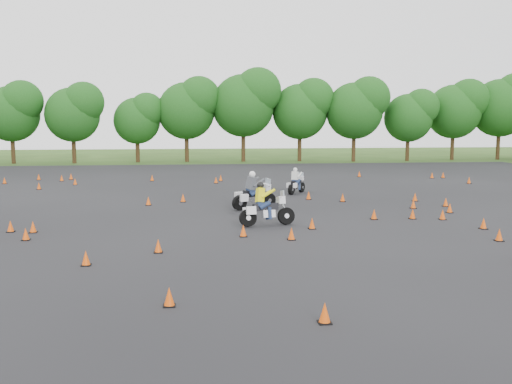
# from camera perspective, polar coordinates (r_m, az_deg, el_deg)

# --- Properties ---
(ground) EXTENTS (140.00, 140.00, 0.00)m
(ground) POSITION_cam_1_polar(r_m,az_deg,el_deg) (22.84, 1.13, -4.23)
(ground) COLOR #2D5119
(ground) RESTS_ON ground
(asphalt_pad) EXTENTS (62.00, 62.00, 0.00)m
(asphalt_pad) POSITION_cam_1_polar(r_m,az_deg,el_deg) (28.71, -0.45, -1.87)
(asphalt_pad) COLOR black
(asphalt_pad) RESTS_ON ground
(treeline) EXTENTS (87.18, 32.10, 10.86)m
(treeline) POSITION_cam_1_polar(r_m,az_deg,el_deg) (57.92, 0.00, 7.35)
(treeline) COLOR #194A15
(treeline) RESTS_ON ground
(traffic_cones) EXTENTS (36.53, 33.08, 0.45)m
(traffic_cones) POSITION_cam_1_polar(r_m,az_deg,el_deg) (28.69, 0.52, -1.42)
(traffic_cones) COLOR #E24D09
(traffic_cones) RESTS_ON asphalt_pad
(rider_grey) EXTENTS (2.62, 1.87, 1.97)m
(rider_grey) POSITION_cam_1_polar(r_m,az_deg,el_deg) (29.13, -0.22, 0.22)
(rider_grey) COLOR #474A4F
(rider_grey) RESTS_ON ground
(rider_yellow) EXTENTS (2.57, 1.21, 1.91)m
(rider_yellow) POSITION_cam_1_polar(r_m,az_deg,el_deg) (24.39, 1.19, -1.22)
(rider_yellow) COLOR yellow
(rider_yellow) RESTS_ON ground
(rider_white) EXTENTS (1.75, 2.08, 1.62)m
(rider_white) POSITION_cam_1_polar(r_m,az_deg,el_deg) (35.49, 4.09, 1.17)
(rider_white) COLOR silver
(rider_white) RESTS_ON ground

